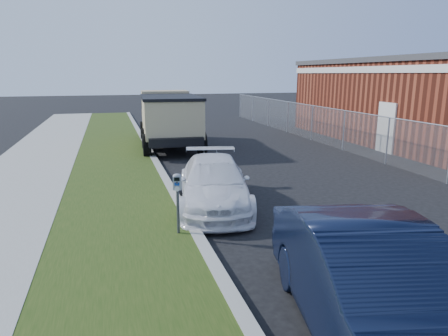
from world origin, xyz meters
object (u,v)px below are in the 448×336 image
object	(u,v)px
white_wagon	(213,182)
navy_sedan	(375,289)
parking_meter	(177,191)
dump_truck	(169,116)

from	to	relation	value
white_wagon	navy_sedan	world-z (taller)	navy_sedan
parking_meter	navy_sedan	distance (m)	4.44
dump_truck	navy_sedan	bearing A→B (deg)	-85.45
white_wagon	navy_sedan	xyz separation A→B (m)	(0.56, -5.98, 0.15)
white_wagon	navy_sedan	bearing A→B (deg)	-73.19
white_wagon	dump_truck	size ratio (longest dim) A/B	0.65
parking_meter	dump_truck	xyz separation A→B (m)	(1.48, 11.24, 0.38)
parking_meter	dump_truck	bearing A→B (deg)	97.71
navy_sedan	dump_truck	bearing A→B (deg)	102.07
parking_meter	dump_truck	world-z (taller)	dump_truck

